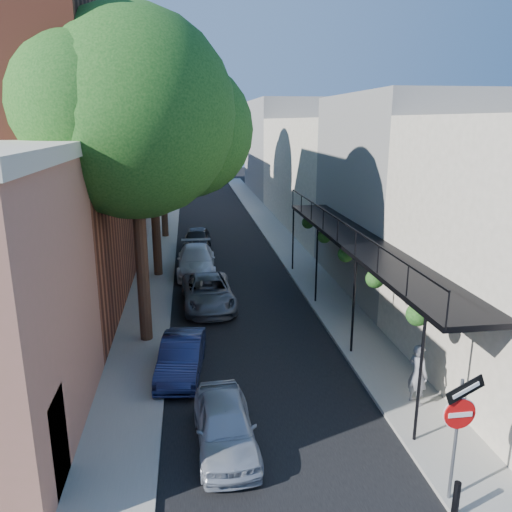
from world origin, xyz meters
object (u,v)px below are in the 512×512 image
object	(u,v)px
sign_post	(459,419)
parked_car_c	(208,292)
parked_car_b	(181,357)
parked_car_d	(196,260)
oak_near	(147,119)
parked_car_e	(197,240)
oak_far	(167,114)
bollard	(456,499)
oak_mid	(159,137)
pedestrian	(418,374)
parked_car_a	(225,425)

from	to	relation	value
sign_post	parked_car_c	bearing A→B (deg)	110.31
parked_car_b	sign_post	bearing A→B (deg)	-41.98
sign_post	parked_car_d	bearing A→B (deg)	106.02
parked_car_b	parked_car_c	xyz separation A→B (m)	(1.10, 5.90, 0.05)
oak_near	parked_car_e	distance (m)	14.80
parked_car_c	oak_far	bearing A→B (deg)	95.30
bollard	oak_near	xyz separation A→B (m)	(-6.37, 9.76, 7.36)
oak_mid	parked_car_e	world-z (taller)	oak_mid
bollard	oak_far	xyz separation A→B (m)	(-6.35, 26.77, 7.74)
parked_car_e	pedestrian	size ratio (longest dim) A/B	2.32
parked_car_a	parked_car_e	xyz separation A→B (m)	(-0.29, 19.60, 0.09)
parked_car_a	pedestrian	xyz separation A→B (m)	(5.47, 1.10, 0.40)
sign_post	parked_car_e	world-z (taller)	sign_post
bollard	parked_car_a	xyz separation A→B (m)	(-4.40, 3.00, 0.09)
bollard	parked_car_d	size ratio (longest dim) A/B	0.17
oak_near	pedestrian	bearing A→B (deg)	-37.31
bollard	parked_car_c	distance (m)	13.53
bollard	parked_car_a	bearing A→B (deg)	145.73
parked_car_a	pedestrian	world-z (taller)	pedestrian
parked_car_b	parked_car_e	distance (m)	15.73
sign_post	pedestrian	world-z (taller)	sign_post
oak_far	parked_car_c	bearing A→B (deg)	-82.04
parked_car_c	oak_mid	bearing A→B (deg)	109.57
parked_car_c	parked_car_d	xyz separation A→B (m)	(-0.42, 5.04, 0.05)
bollard	pedestrian	xyz separation A→B (m)	(1.07, 4.10, 0.49)
oak_near	parked_car_a	xyz separation A→B (m)	(1.97, -6.76, -7.27)
parked_car_c	parked_car_d	world-z (taller)	parked_car_d
bollard	oak_far	bearing A→B (deg)	103.35
parked_car_b	pedestrian	size ratio (longest dim) A/B	2.02
sign_post	parked_car_c	world-z (taller)	sign_post
oak_far	parked_car_e	size ratio (longest dim) A/B	2.88
sign_post	parked_car_e	size ratio (longest dim) A/B	0.72
oak_near	pedestrian	size ratio (longest dim) A/B	6.41
oak_mid	pedestrian	distance (m)	16.69
sign_post	oak_near	size ratio (longest dim) A/B	0.26
bollard	parked_car_e	size ratio (longest dim) A/B	0.19
oak_far	parked_car_d	xyz separation A→B (m)	(1.53, -8.94, -7.56)
sign_post	bollard	world-z (taller)	sign_post
oak_near	pedestrian	distance (m)	11.60
oak_near	parked_car_c	size ratio (longest dim) A/B	2.46
sign_post	bollard	size ratio (longest dim) A/B	3.74
bollard	pedestrian	bearing A→B (deg)	75.42
parked_car_c	bollard	bearing A→B (deg)	-73.67
sign_post	parked_car_b	distance (m)	8.67
bollard	parked_car_b	bearing A→B (deg)	128.61
pedestrian	parked_car_d	bearing A→B (deg)	1.18
parked_car_a	pedestrian	bearing A→B (deg)	8.98
oak_mid	sign_post	bearing A→B (deg)	-69.14
oak_mid	parked_car_c	bearing A→B (deg)	-67.78
oak_far	parked_car_e	xyz separation A→B (m)	(1.66, -4.17, -7.56)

